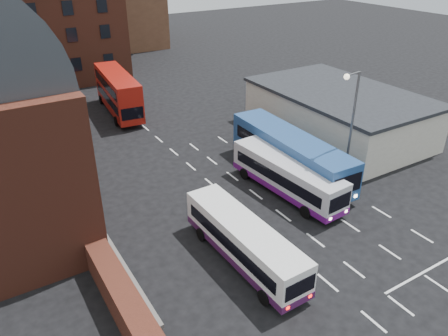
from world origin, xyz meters
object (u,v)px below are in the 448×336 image
bus_red_double (118,92)px  street_lamp (350,120)px  bus_blue (290,152)px  bus_white_outbound (244,240)px  bus_white_inbound (287,174)px

bus_red_double → street_lamp: 25.41m
bus_red_double → street_lamp: (8.97, -23.58, 3.04)m
bus_blue → street_lamp: 5.32m
bus_white_outbound → bus_red_double: 27.09m
bus_white_outbound → bus_white_inbound: 8.31m
bus_white_outbound → bus_blue: bearing=36.4°
bus_blue → bus_red_double: bus_red_double is taller
bus_white_inbound → street_lamp: street_lamp is taller
bus_white_inbound → bus_blue: (2.00, 2.15, 0.40)m
bus_blue → street_lamp: bearing=125.4°
bus_white_inbound → bus_red_double: bus_red_double is taller
bus_red_double → street_lamp: size_ratio=1.24×
bus_white_outbound → street_lamp: (11.18, 3.41, 3.80)m
bus_red_double → bus_white_inbound: bearing=107.4°
bus_white_outbound → bus_red_double: (2.22, 26.98, 0.76)m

